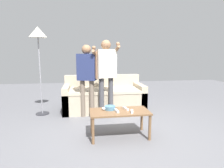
% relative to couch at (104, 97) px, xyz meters
% --- Properties ---
extents(ground_plane, '(12.00, 12.00, 0.00)m').
position_rel_couch_xyz_m(ground_plane, '(0.11, -1.55, -0.30)').
color(ground_plane, slate).
extents(couch, '(1.84, 0.90, 0.79)m').
position_rel_couch_xyz_m(couch, '(0.00, 0.00, 0.00)').
color(couch, '#B7A88E').
rests_on(couch, ground).
extents(coffee_table, '(0.93, 0.47, 0.42)m').
position_rel_couch_xyz_m(coffee_table, '(0.09, -1.53, 0.07)').
color(coffee_table, brown).
rests_on(coffee_table, ground).
extents(snack_bowl, '(0.17, 0.17, 0.06)m').
position_rel_couch_xyz_m(snack_bowl, '(-0.05, -1.44, 0.16)').
color(snack_bowl, teal).
rests_on(snack_bowl, coffee_table).
extents(game_remote_nunchuk, '(0.06, 0.09, 0.05)m').
position_rel_couch_xyz_m(game_remote_nunchuk, '(-0.15, -1.45, 0.15)').
color(game_remote_nunchuk, white).
rests_on(game_remote_nunchuk, coffee_table).
extents(floor_lamp, '(0.37, 0.37, 1.87)m').
position_rel_couch_xyz_m(floor_lamp, '(-1.38, -0.16, 1.34)').
color(floor_lamp, '#2D2D33').
rests_on(floor_lamp, ground).
extents(player_left, '(0.44, 0.39, 1.49)m').
position_rel_couch_xyz_m(player_left, '(-0.40, -0.50, 0.64)').
color(player_left, '#756656').
rests_on(player_left, ground).
extents(player_center, '(0.50, 0.31, 1.59)m').
position_rel_couch_xyz_m(player_center, '(-0.00, -0.53, 0.70)').
color(player_center, '#47474C').
rests_on(player_center, ground).
extents(game_remote_wand_near, '(0.06, 0.17, 0.03)m').
position_rel_couch_xyz_m(game_remote_wand_near, '(0.03, -1.57, 0.14)').
color(game_remote_wand_near, white).
rests_on(game_remote_wand_near, coffee_table).
extents(game_remote_wand_far, '(0.07, 0.15, 0.03)m').
position_rel_couch_xyz_m(game_remote_wand_far, '(0.26, -1.64, 0.14)').
color(game_remote_wand_far, white).
rests_on(game_remote_wand_far, coffee_table).
extents(game_remote_wand_spare, '(0.07, 0.17, 0.03)m').
position_rel_couch_xyz_m(game_remote_wand_spare, '(0.20, -1.48, 0.14)').
color(game_remote_wand_spare, white).
rests_on(game_remote_wand_spare, coffee_table).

